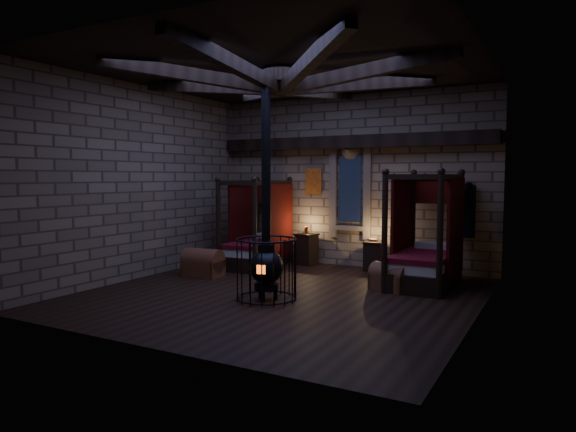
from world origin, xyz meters
The scene contains 8 objects.
room centered at (0.00, 0.09, 3.74)m, with size 7.02×7.02×4.29m.
bed_left centered at (-2.02, 2.39, 0.52)m, with size 1.20×2.09×2.11m.
bed_right centered at (2.18, 2.13, 0.56)m, with size 1.16×2.17×2.26m.
trunk_left centered at (-2.39, 0.67, 0.28)m, with size 0.89×0.59×0.63m.
trunk_right centered at (1.72, 1.26, 0.24)m, with size 0.85×0.68×0.55m.
nightstand_left centered at (-1.03, 3.14, 0.41)m, with size 0.56×0.54×0.96m.
nightstand_right centered at (0.73, 3.10, 0.36)m, with size 0.49×0.47×0.76m.
stove centered at (0.00, -0.55, 0.65)m, with size 1.09×1.09×4.05m.
Camera 1 is at (4.67, -8.34, 2.21)m, focal length 32.00 mm.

